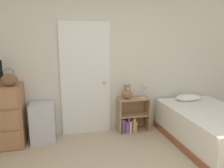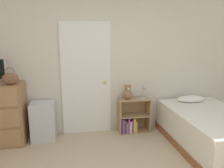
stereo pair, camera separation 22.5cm
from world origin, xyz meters
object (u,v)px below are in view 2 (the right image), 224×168
at_px(handbag, 10,79).
at_px(desk_lamp, 144,88).
at_px(bookshelf, 131,119).
at_px(bed, 211,129).
at_px(teddy_bear, 128,93).
at_px(storage_bin, 43,121).

height_order(handbag, desk_lamp, handbag).
distance_m(bookshelf, bed, 1.36).
bearing_deg(bookshelf, bed, -34.57).
bearing_deg(bookshelf, desk_lamp, -10.97).
distance_m(teddy_bear, bed, 1.50).
bearing_deg(desk_lamp, handbag, -175.90).
bearing_deg(handbag, bed, -10.29).
relative_size(handbag, teddy_bear, 1.02).
xyz_separation_m(storage_bin, teddy_bear, (1.50, 0.04, 0.43)).
height_order(bookshelf, teddy_bear, teddy_bear).
height_order(handbag, bed, handbag).
height_order(bookshelf, bed, bed).
distance_m(storage_bin, desk_lamp, 1.88).
relative_size(bookshelf, desk_lamp, 2.31).
bearing_deg(teddy_bear, bed, -32.67).
xyz_separation_m(handbag, storage_bin, (0.43, 0.16, -0.79)).
xyz_separation_m(storage_bin, bookshelf, (1.59, 0.04, -0.08)).
height_order(storage_bin, bed, bed).
bearing_deg(bed, bookshelf, 145.43).
xyz_separation_m(bookshelf, desk_lamp, (0.22, -0.04, 0.59)).
bearing_deg(bed, handbag, 169.71).
xyz_separation_m(storage_bin, desk_lamp, (1.81, -0.00, 0.51)).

